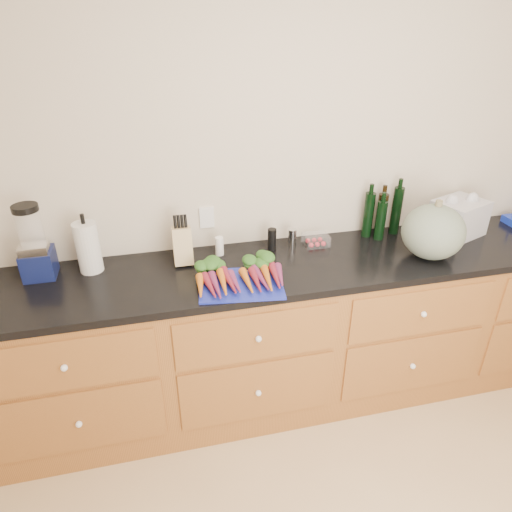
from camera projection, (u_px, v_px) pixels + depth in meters
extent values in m
cube|color=beige|center=(309.00, 177.00, 2.60)|extent=(4.10, 0.05, 2.60)
cube|color=brown|center=(319.00, 331.00, 2.72)|extent=(3.60, 0.60, 0.90)
cube|color=brown|center=(65.00, 366.00, 2.06)|extent=(0.82, 0.01, 0.28)
sphere|color=white|center=(64.00, 368.00, 2.05)|extent=(0.03, 0.03, 0.03)
cube|color=brown|center=(79.00, 422.00, 2.23)|extent=(0.82, 0.01, 0.38)
sphere|color=white|center=(79.00, 424.00, 2.22)|extent=(0.03, 0.03, 0.03)
cube|color=brown|center=(258.00, 337.00, 2.24)|extent=(0.82, 0.01, 0.28)
sphere|color=white|center=(259.00, 339.00, 2.23)|extent=(0.03, 0.03, 0.03)
cube|color=brown|center=(258.00, 391.00, 2.41)|extent=(0.82, 0.01, 0.38)
sphere|color=white|center=(258.00, 393.00, 2.40)|extent=(0.03, 0.03, 0.03)
cube|color=brown|center=(422.00, 313.00, 2.42)|extent=(0.82, 0.01, 0.28)
sphere|color=white|center=(424.00, 314.00, 2.41)|extent=(0.03, 0.03, 0.03)
cube|color=brown|center=(411.00, 364.00, 2.59)|extent=(0.82, 0.01, 0.38)
sphere|color=white|center=(413.00, 366.00, 2.58)|extent=(0.03, 0.03, 0.03)
cube|color=black|center=(325.00, 262.00, 2.50)|extent=(3.64, 0.62, 0.04)
cube|color=#1A259E|center=(241.00, 284.00, 2.25)|extent=(0.45, 0.36, 0.01)
cone|color=orange|center=(201.00, 286.00, 2.18)|extent=(0.04, 0.21, 0.04)
cone|color=maroon|center=(208.00, 286.00, 2.19)|extent=(0.04, 0.21, 0.04)
cone|color=#762451|center=(215.00, 285.00, 2.19)|extent=(0.04, 0.21, 0.04)
cone|color=orange|center=(222.00, 284.00, 2.20)|extent=(0.04, 0.21, 0.04)
cone|color=maroon|center=(228.00, 283.00, 2.21)|extent=(0.04, 0.21, 0.04)
cone|color=#762451|center=(235.00, 282.00, 2.21)|extent=(0.04, 0.21, 0.04)
ellipsoid|color=#1E4316|center=(213.00, 267.00, 2.33)|extent=(0.21, 0.13, 0.06)
cone|color=orange|center=(248.00, 281.00, 2.23)|extent=(0.04, 0.21, 0.04)
cone|color=maroon|center=(255.00, 280.00, 2.23)|extent=(0.04, 0.21, 0.04)
cone|color=#762451|center=(261.00, 279.00, 2.24)|extent=(0.04, 0.21, 0.04)
cone|color=orange|center=(268.00, 278.00, 2.25)|extent=(0.04, 0.21, 0.04)
cone|color=maroon|center=(274.00, 277.00, 2.25)|extent=(0.04, 0.21, 0.04)
cone|color=#762451|center=(281.00, 277.00, 2.26)|extent=(0.04, 0.21, 0.04)
ellipsoid|color=#1E4316|center=(257.00, 262.00, 2.37)|extent=(0.21, 0.13, 0.06)
ellipsoid|color=#566756|center=(433.00, 232.00, 2.44)|extent=(0.33, 0.33, 0.30)
cube|color=#0E1644|center=(39.00, 263.00, 2.30)|extent=(0.15, 0.15, 0.14)
cube|color=silver|center=(34.00, 249.00, 2.23)|extent=(0.13, 0.09, 0.04)
cylinder|color=white|center=(30.00, 230.00, 2.21)|extent=(0.12, 0.12, 0.20)
cylinder|color=black|center=(25.00, 208.00, 2.15)|extent=(0.12, 0.12, 0.03)
cylinder|color=silver|center=(88.00, 247.00, 2.32)|extent=(0.12, 0.12, 0.27)
cube|color=tan|center=(182.00, 246.00, 2.41)|extent=(0.10, 0.10, 0.20)
cylinder|color=white|center=(219.00, 246.00, 2.51)|extent=(0.05, 0.05, 0.11)
cylinder|color=black|center=(272.00, 239.00, 2.56)|extent=(0.05, 0.05, 0.12)
cylinder|color=silver|center=(292.00, 238.00, 2.59)|extent=(0.05, 0.05, 0.11)
cube|color=white|center=(316.00, 240.00, 2.62)|extent=(0.14, 0.11, 0.06)
cylinder|color=black|center=(368.00, 215.00, 2.68)|extent=(0.06, 0.06, 0.27)
cylinder|color=black|center=(381.00, 214.00, 2.71)|extent=(0.06, 0.06, 0.25)
cylinder|color=black|center=(396.00, 211.00, 2.72)|extent=(0.06, 0.06, 0.29)
cylinder|color=black|center=(381.00, 220.00, 2.66)|extent=(0.06, 0.06, 0.23)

